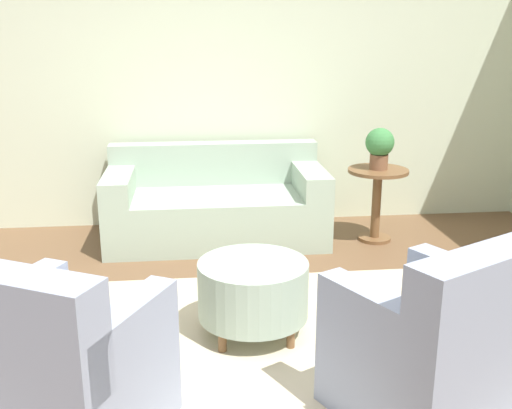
{
  "coord_description": "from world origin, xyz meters",
  "views": [
    {
      "loc": [
        -0.25,
        -3.09,
        1.82
      ],
      "look_at": [
        0.15,
        0.55,
        0.75
      ],
      "focal_mm": 42.0,
      "sensor_mm": 36.0,
      "label": 1
    }
  ],
  "objects_px": {
    "armchair_left": "(59,372)",
    "couch": "(216,206)",
    "armchair_right": "(434,350)",
    "ottoman_table": "(253,289)",
    "side_table": "(377,192)",
    "potted_plant_on_side_table": "(380,146)"
  },
  "relations": [
    {
      "from": "armchair_left",
      "to": "couch",
      "type": "bearing_deg",
      "value": 73.28
    },
    {
      "from": "couch",
      "to": "armchair_left",
      "type": "bearing_deg",
      "value": -106.72
    },
    {
      "from": "armchair_right",
      "to": "ottoman_table",
      "type": "bearing_deg",
      "value": 130.0
    },
    {
      "from": "couch",
      "to": "side_table",
      "type": "relative_size",
      "value": 2.93
    },
    {
      "from": "couch",
      "to": "ottoman_table",
      "type": "distance_m",
      "value": 1.83
    },
    {
      "from": "armchair_right",
      "to": "side_table",
      "type": "height_order",
      "value": "armchair_right"
    },
    {
      "from": "side_table",
      "to": "armchair_right",
      "type": "bearing_deg",
      "value": -101.3
    },
    {
      "from": "armchair_right",
      "to": "ottoman_table",
      "type": "distance_m",
      "value": 1.19
    },
    {
      "from": "side_table",
      "to": "potted_plant_on_side_table",
      "type": "relative_size",
      "value": 1.81
    },
    {
      "from": "armchair_left",
      "to": "armchair_right",
      "type": "distance_m",
      "value": 1.73
    },
    {
      "from": "armchair_left",
      "to": "potted_plant_on_side_table",
      "type": "distance_m",
      "value": 3.41
    },
    {
      "from": "armchair_left",
      "to": "armchair_right",
      "type": "height_order",
      "value": "same"
    },
    {
      "from": "armchair_right",
      "to": "ottoman_table",
      "type": "relative_size",
      "value": 1.5
    },
    {
      "from": "armchair_left",
      "to": "ottoman_table",
      "type": "distance_m",
      "value": 1.33
    },
    {
      "from": "couch",
      "to": "armchair_right",
      "type": "distance_m",
      "value": 2.88
    },
    {
      "from": "ottoman_table",
      "to": "side_table",
      "type": "relative_size",
      "value": 1.03
    },
    {
      "from": "couch",
      "to": "side_table",
      "type": "xyz_separation_m",
      "value": [
        1.41,
        -0.21,
        0.14
      ]
    },
    {
      "from": "ottoman_table",
      "to": "side_table",
      "type": "distance_m",
      "value": 2.06
    },
    {
      "from": "ottoman_table",
      "to": "armchair_left",
      "type": "bearing_deg",
      "value": -136.53
    },
    {
      "from": "side_table",
      "to": "armchair_left",
      "type": "bearing_deg",
      "value": -131.46
    },
    {
      "from": "couch",
      "to": "ottoman_table",
      "type": "bearing_deg",
      "value": -85.58
    },
    {
      "from": "potted_plant_on_side_table",
      "to": "ottoman_table",
      "type": "bearing_deg",
      "value": -128.2
    }
  ]
}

